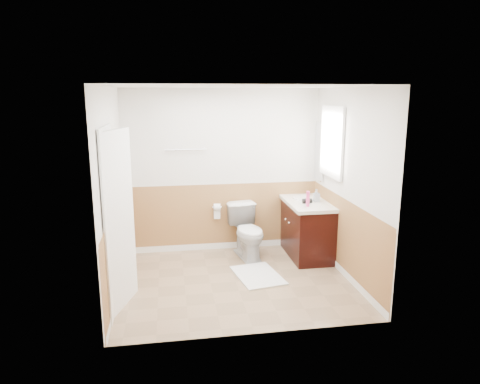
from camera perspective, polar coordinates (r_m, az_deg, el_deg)
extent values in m
plane|color=#8C7051|center=(5.87, -0.58, -11.59)|extent=(3.00, 3.00, 0.00)
plane|color=white|center=(5.36, -0.64, 13.60)|extent=(3.00, 3.00, 0.00)
plane|color=silver|center=(6.74, -2.29, 2.73)|extent=(3.00, 0.00, 3.00)
plane|color=silver|center=(4.24, 2.08, -3.27)|extent=(3.00, 0.00, 3.00)
plane|color=silver|center=(5.46, -16.35, -0.15)|extent=(0.00, 3.00, 3.00)
plane|color=silver|center=(5.89, 13.97, 0.91)|extent=(0.00, 3.00, 3.00)
plane|color=#A46A41|center=(6.90, -2.23, -3.43)|extent=(3.00, 0.00, 3.00)
plane|color=#A46A41|center=(4.51, 1.97, -12.42)|extent=(3.00, 0.00, 3.00)
plane|color=#A46A41|center=(5.67, -15.76, -7.55)|extent=(0.00, 2.60, 2.60)
plane|color=#A46A41|center=(6.08, 13.48, -6.03)|extent=(0.00, 2.60, 2.60)
imported|color=silver|center=(6.59, 1.03, -5.17)|extent=(0.56, 0.83, 0.79)
cube|color=white|center=(6.04, 2.33, -10.80)|extent=(0.68, 0.88, 0.02)
cube|color=black|center=(6.73, 8.64, -4.87)|extent=(0.55, 1.10, 0.80)
sphere|color=silver|center=(6.51, 6.43, -4.03)|extent=(0.03, 0.03, 0.03)
sphere|color=silver|center=(6.70, 5.97, -3.55)|extent=(0.03, 0.03, 0.03)
cube|color=silver|center=(6.62, 8.68, -1.36)|extent=(0.60, 1.15, 0.05)
cylinder|color=white|center=(6.75, 8.38, -0.77)|extent=(0.36, 0.36, 0.02)
cylinder|color=silver|center=(6.79, 9.84, -0.21)|extent=(0.02, 0.02, 0.14)
cylinder|color=#DC397B|center=(6.26, 8.83, -0.90)|extent=(0.05, 0.05, 0.22)
imported|color=#8F96A1|center=(6.58, 9.94, -0.44)|extent=(0.08, 0.09, 0.18)
cylinder|color=black|center=(6.46, 8.73, -1.16)|extent=(0.14, 0.07, 0.07)
cylinder|color=black|center=(6.49, 8.40, -1.37)|extent=(0.03, 0.03, 0.07)
cube|color=silver|center=(6.85, 10.30, 5.23)|extent=(0.02, 0.35, 0.90)
cube|color=white|center=(6.34, 11.87, 6.40)|extent=(0.04, 0.80, 1.00)
cube|color=white|center=(6.35, 12.01, 6.40)|extent=(0.01, 0.70, 0.90)
cube|color=white|center=(5.07, -15.65, -3.75)|extent=(0.29, 0.78, 2.04)
cube|color=white|center=(5.08, -16.51, -3.67)|extent=(0.02, 0.92, 2.10)
sphere|color=silver|center=(5.40, -14.62, -3.47)|extent=(0.06, 0.06, 0.06)
cylinder|color=silver|center=(6.60, -7.03, 5.50)|extent=(0.62, 0.02, 0.02)
cylinder|color=silver|center=(6.78, -3.02, -1.98)|extent=(0.14, 0.02, 0.02)
cylinder|color=white|center=(6.78, -3.02, -1.98)|extent=(0.10, 0.11, 0.11)
cube|color=white|center=(6.81, -3.01, -2.88)|extent=(0.10, 0.01, 0.16)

